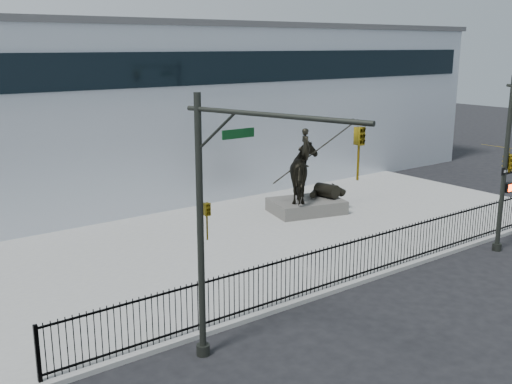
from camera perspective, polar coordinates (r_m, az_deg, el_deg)
ground at (r=20.77m, az=12.10°, el=-9.47°), size 120.00×120.00×0.00m
plaza at (r=25.52m, az=0.19°, el=-4.51°), size 30.00×12.00×0.15m
building at (r=35.65m, az=-12.64°, el=7.70°), size 44.00×14.00×9.00m
picket_fence at (r=21.21m, az=9.67°, el=-6.23°), size 22.10×0.10×1.50m
statue_plinth at (r=29.29m, az=4.82°, el=-1.33°), size 3.87×3.11×0.64m
equestrian_statue at (r=28.93m, az=5.00°, el=1.83°), size 4.22×3.17×3.68m
traffic_signal_left at (r=14.67m, az=-2.84°, el=-2.32°), size 1.52×4.84×7.00m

